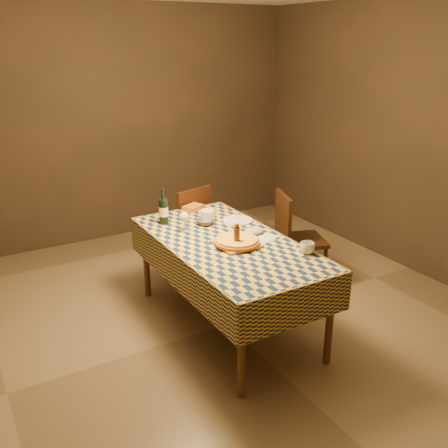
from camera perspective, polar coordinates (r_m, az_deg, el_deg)
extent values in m
plane|color=brown|center=(4.34, 0.34, -11.42)|extent=(5.00, 5.00, 0.00)
cube|color=#34271D|center=(6.05, -12.02, 11.00)|extent=(4.50, 0.10, 2.70)
cube|color=#34271D|center=(5.30, 22.07, 8.70)|extent=(0.10, 5.00, 2.70)
cylinder|color=brown|center=(3.38, 2.04, -14.10)|extent=(0.06, 0.06, 0.75)
cylinder|color=brown|center=(3.78, 12.01, -10.52)|extent=(0.06, 0.06, 0.75)
cylinder|color=brown|center=(4.68, -8.89, -3.99)|extent=(0.06, 0.06, 0.75)
cylinder|color=brown|center=(4.98, -0.76, -2.22)|extent=(0.06, 0.06, 0.75)
cube|color=brown|center=(4.00, 0.36, -2.36)|extent=(0.90, 1.80, 0.03)
cube|color=olive|center=(3.99, 0.36, -2.10)|extent=(0.92, 1.82, 0.02)
cube|color=olive|center=(3.38, 8.40, -9.39)|extent=(0.94, 0.01, 0.30)
cube|color=olive|center=(4.80, -5.22, -0.05)|extent=(0.94, 0.01, 0.30)
cube|color=olive|center=(3.85, -5.63, -5.34)|extent=(0.01, 1.84, 0.30)
cube|color=olive|center=(4.28, 5.72, -2.63)|extent=(0.01, 1.84, 0.30)
cube|color=#A0714B|center=(3.91, 1.47, -2.30)|extent=(0.32, 0.32, 0.02)
cylinder|color=#A65B1B|center=(3.90, 1.47, -2.03)|extent=(0.44, 0.44, 0.02)
cylinder|color=gold|center=(3.89, 1.47, -1.79)|extent=(0.40, 0.40, 0.02)
cylinder|color=#4D2212|center=(3.85, 1.47, -1.53)|extent=(0.06, 0.06, 0.16)
sphere|color=#4D2212|center=(3.81, 1.49, -0.15)|extent=(0.04, 0.04, 0.04)
imported|color=#573F49|center=(4.34, -2.17, 0.20)|extent=(0.19, 0.19, 0.05)
cylinder|color=silver|center=(4.21, -4.52, -0.75)|extent=(0.09, 0.09, 0.01)
cylinder|color=silver|center=(4.20, -4.54, -0.22)|extent=(0.01, 0.01, 0.08)
sphere|color=silver|center=(4.17, -4.57, 0.81)|extent=(0.08, 0.08, 0.08)
ellipsoid|color=#3F070A|center=(4.18, -4.57, 0.69)|extent=(0.05, 0.05, 0.03)
cylinder|color=black|center=(4.36, -6.92, 1.43)|extent=(0.09, 0.09, 0.23)
cylinder|color=black|center=(4.31, -7.01, 3.43)|extent=(0.03, 0.03, 0.09)
cylinder|color=#ECEAC9|center=(4.36, -6.92, 1.43)|extent=(0.09, 0.09, 0.08)
cylinder|color=silver|center=(4.41, -1.86, 0.96)|extent=(0.16, 0.16, 0.10)
cube|color=#CD591B|center=(4.73, -3.56, 1.89)|extent=(0.21, 0.19, 0.04)
cylinder|color=white|center=(4.42, 1.56, 0.42)|extent=(0.34, 0.34, 0.02)
imported|color=silver|center=(3.80, 9.49, -2.72)|extent=(0.12, 0.12, 0.09)
cube|color=silver|center=(4.05, 4.06, -1.63)|extent=(0.31, 0.28, 0.00)
ellipsoid|color=#9197B9|center=(4.14, 3.44, -0.79)|extent=(0.19, 0.15, 0.05)
cube|color=black|center=(5.13, -4.78, -0.70)|extent=(0.51, 0.51, 0.04)
cube|color=black|center=(4.90, -3.35, 1.43)|extent=(0.42, 0.14, 0.46)
cylinder|color=black|center=(5.45, -4.49, -2.05)|extent=(0.04, 0.04, 0.43)
cylinder|color=black|center=(5.25, -7.48, -3.09)|extent=(0.04, 0.04, 0.43)
cylinder|color=black|center=(5.20, -1.91, -3.12)|extent=(0.04, 0.04, 0.43)
cylinder|color=black|center=(4.99, -4.94, -4.27)|extent=(0.04, 0.04, 0.43)
cube|color=black|center=(4.91, 8.89, -1.87)|extent=(0.54, 0.54, 0.04)
cube|color=black|center=(4.76, 6.78, 0.73)|extent=(0.17, 0.41, 0.46)
cylinder|color=black|center=(4.91, 11.42, -5.03)|extent=(0.04, 0.04, 0.43)
cylinder|color=black|center=(5.21, 9.97, -3.39)|extent=(0.04, 0.04, 0.43)
cylinder|color=black|center=(4.79, 7.41, -5.44)|extent=(0.04, 0.04, 0.43)
cylinder|color=black|center=(5.10, 6.17, -3.73)|extent=(0.04, 0.04, 0.43)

